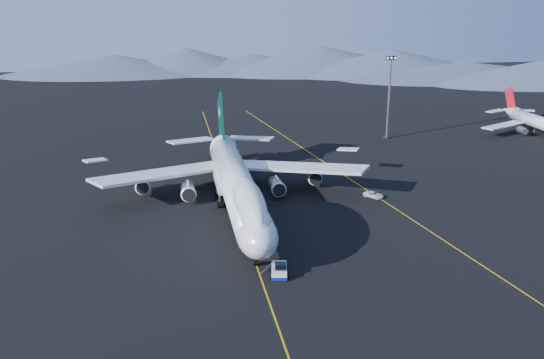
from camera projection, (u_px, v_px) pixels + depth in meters
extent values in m
plane|color=black|center=(237.00, 210.00, 122.87)|extent=(500.00, 500.00, 0.00)
cube|color=#CA950B|center=(237.00, 210.00, 122.87)|extent=(0.25, 220.00, 0.01)
cube|color=#CA950B|center=(363.00, 188.00, 137.23)|extent=(28.08, 198.09, 0.01)
cone|color=#445369|center=(114.00, 63.00, 332.40)|extent=(100.00, 100.00, 12.00)
cone|color=#445369|center=(253.00, 60.00, 345.80)|extent=(100.00, 100.00, 12.00)
cone|color=#445369|center=(391.00, 62.00, 334.71)|extent=(100.00, 100.00, 12.00)
cone|color=#445369|center=(543.00, 70.00, 300.35)|extent=(100.00, 100.00, 12.00)
cylinder|color=silver|center=(237.00, 184.00, 121.24)|extent=(6.50, 56.00, 6.50)
ellipsoid|color=silver|center=(258.00, 237.00, 94.86)|extent=(6.50, 10.40, 6.50)
ellipsoid|color=silver|center=(249.00, 202.00, 103.08)|extent=(5.13, 25.16, 5.85)
cube|color=black|center=(259.00, 234.00, 92.63)|extent=(3.60, 1.61, 1.29)
cone|color=silver|center=(221.00, 142.00, 152.09)|extent=(6.50, 12.00, 6.50)
cube|color=#03392D|center=(236.00, 187.00, 122.44)|extent=(6.24, 60.00, 1.10)
cube|color=silver|center=(234.00, 181.00, 126.74)|extent=(7.50, 13.00, 1.60)
cube|color=silver|center=(163.00, 174.00, 129.80)|extent=(30.62, 23.28, 2.83)
cube|color=silver|center=(295.00, 167.00, 134.57)|extent=(30.62, 23.28, 2.83)
cylinder|color=slate|center=(188.00, 190.00, 127.67)|extent=(2.90, 5.50, 2.90)
cylinder|color=slate|center=(143.00, 184.00, 132.23)|extent=(2.90, 5.50, 2.90)
cylinder|color=slate|center=(277.00, 186.00, 130.80)|extent=(2.90, 5.50, 2.90)
cylinder|color=slate|center=(312.00, 175.00, 138.48)|extent=(2.90, 5.50, 2.90)
cube|color=#03392D|center=(221.00, 124.00, 149.68)|extent=(0.55, 14.11, 15.94)
cube|color=silver|center=(191.00, 141.00, 152.15)|extent=(12.39, 9.47, 0.98)
cube|color=silver|center=(250.00, 138.00, 154.61)|extent=(12.39, 9.47, 0.98)
cylinder|color=black|center=(256.00, 262.00, 97.75)|extent=(0.90, 1.10, 1.10)
cube|color=silver|center=(279.00, 270.00, 94.43)|extent=(3.15, 5.05, 1.18)
cube|color=navy|center=(279.00, 273.00, 94.55)|extent=(3.29, 5.28, 0.54)
cube|color=black|center=(279.00, 265.00, 94.17)|extent=(1.99, 1.99, 0.96)
cone|color=silver|center=(510.00, 111.00, 203.95)|extent=(4.05, 7.46, 4.05)
cube|color=silver|center=(504.00, 125.00, 188.53)|extent=(17.89, 12.07, 0.37)
cylinder|color=slate|center=(522.00, 130.00, 187.18)|extent=(2.02, 3.73, 2.02)
cube|color=#B71020|center=(510.00, 99.00, 203.27)|extent=(0.37, 7.26, 8.58)
imported|color=silver|center=(374.00, 195.00, 130.47)|extent=(4.53, 4.72, 1.25)
cylinder|color=black|center=(387.00, 137.00, 184.69)|extent=(2.29, 2.29, 0.38)
cylinder|color=slate|center=(389.00, 99.00, 181.25)|extent=(0.67, 0.67, 23.86)
cube|color=black|center=(391.00, 58.00, 177.68)|extent=(3.05, 0.76, 1.15)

